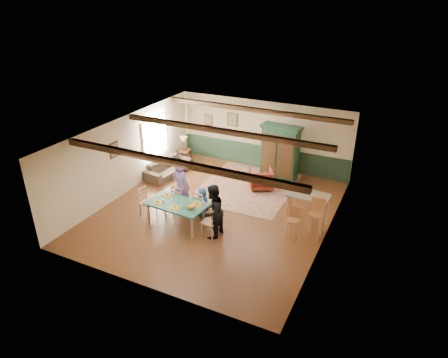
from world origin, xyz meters
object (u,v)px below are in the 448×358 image
at_px(sofa, 168,167).
at_px(end_table, 184,157).
at_px(dining_table, 178,214).
at_px(table_lamp, 184,143).
at_px(person_man, 181,187).
at_px(person_woman, 213,212).
at_px(bar_stool_right, 315,219).
at_px(counter_table, 307,209).
at_px(bar_stool_left, 293,224).
at_px(armoire, 280,153).
at_px(dining_chair_end_left, 148,202).
at_px(cat, 190,207).
at_px(dining_chair_end_right, 210,221).
at_px(person_child, 203,203).
at_px(dining_chair_far_left, 180,198).
at_px(dining_chair_far_right, 201,204).
at_px(armchair, 261,179).

distance_m(sofa, end_table, 1.21).
relative_size(dining_table, table_lamp, 3.23).
relative_size(person_man, person_woman, 1.05).
bearing_deg(bar_stool_right, end_table, 153.41).
xyz_separation_m(dining_table, person_man, (-0.35, 0.82, 0.48)).
height_order(person_man, counter_table, person_man).
bearing_deg(bar_stool_left, armoire, 113.54).
xyz_separation_m(dining_chair_end_left, cat, (1.68, -0.20, 0.36)).
distance_m(dining_chair_end_right, bar_stool_right, 3.02).
bearing_deg(sofa, person_child, -121.50).
bearing_deg(bar_stool_right, table_lamp, 153.41).
height_order(dining_table, armoire, armoire).
bearing_deg(dining_chair_far_left, table_lamp, -57.11).
bearing_deg(dining_chair_far_right, bar_stool_right, -168.77).
height_order(dining_chair_end_right, counter_table, counter_table).
bearing_deg(end_table, person_woman, -50.31).
xyz_separation_m(dining_chair_end_left, bar_stool_left, (4.52, 0.68, 0.04)).
xyz_separation_m(dining_chair_end_right, bar_stool_right, (2.76, 1.23, 0.13)).
distance_m(person_child, armchair, 2.82).
height_order(dining_chair_far_right, counter_table, counter_table).
relative_size(person_man, end_table, 2.84).
relative_size(dining_chair_end_left, dining_chair_end_right, 1.00).
distance_m(dining_table, dining_chair_end_left, 1.15).
bearing_deg(dining_chair_end_left, bar_stool_left, -77.94).
bearing_deg(dining_chair_end_right, dining_table, -90.00).
bearing_deg(person_child, dining_chair_end_left, 27.30).
distance_m(dining_chair_end_right, bar_stool_left, 2.38).
bearing_deg(dining_chair_end_left, sofa, 24.82).
distance_m(person_child, bar_stool_right, 3.48).
bearing_deg(person_man, dining_chair_far_right, 174.29).
xyz_separation_m(dining_chair_far_right, dining_chair_end_left, (-1.58, -0.62, 0.00)).
xyz_separation_m(cat, end_table, (-2.81, 4.29, -0.53)).
bearing_deg(table_lamp, bar_stool_right, -25.92).
bearing_deg(table_lamp, end_table, 0.00).
bearing_deg(person_child, sofa, -35.22).
bearing_deg(cat, table_lamp, 126.81).
relative_size(dining_chair_end_left, sofa, 0.46).
xyz_separation_m(dining_chair_far_right, armoire, (1.25, 3.81, 0.57)).
bearing_deg(dining_chair_far_left, dining_chair_end_left, 43.83).
distance_m(person_child, armoire, 3.97).
relative_size(person_man, armchair, 2.11).
height_order(bar_stool_left, bar_stool_right, bar_stool_right).
height_order(dining_table, bar_stool_left, bar_stool_left).
distance_m(dining_chair_end_left, armchair, 4.19).
xyz_separation_m(dining_table, dining_chair_end_right, (1.14, -0.07, 0.10)).
bearing_deg(dining_chair_far_left, cat, 139.20).
xyz_separation_m(person_man, table_lamp, (-1.93, 3.34, 0.02)).
height_order(armchair, sofa, armchair).
distance_m(dining_chair_end_right, counter_table, 3.00).
bearing_deg(dining_chair_far_left, armchair, -119.09).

